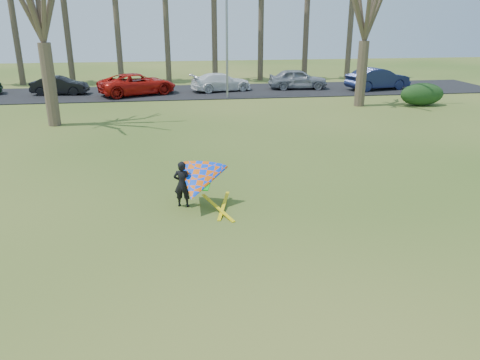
{
  "coord_description": "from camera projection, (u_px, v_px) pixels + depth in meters",
  "views": [
    {
      "loc": [
        -1.79,
        -10.37,
        5.55
      ],
      "look_at": [
        0.0,
        2.0,
        1.1
      ],
      "focal_mm": 35.0,
      "sensor_mm": 36.0,
      "label": 1
    }
  ],
  "objects": [
    {
      "name": "car_3",
      "position": [
        221.0,
        82.0,
        35.06
      ],
      "size": [
        4.86,
        2.9,
        1.32
      ],
      "primitive_type": "imported",
      "rotation": [
        0.0,
        0.0,
        1.82
      ],
      "color": "white",
      "rests_on": "parking_strip"
    },
    {
      "name": "hedge_near",
      "position": [
        422.0,
        94.0,
        29.76
      ],
      "size": [
        2.87,
        1.3,
        1.43
      ],
      "primitive_type": "ellipsoid",
      "color": "#163613",
      "rests_on": "ground"
    },
    {
      "name": "car_1",
      "position": [
        60.0,
        85.0,
        33.53
      ],
      "size": [
        4.01,
        1.7,
        1.29
      ],
      "primitive_type": "imported",
      "rotation": [
        0.0,
        0.0,
        1.48
      ],
      "color": "black",
      "rests_on": "parking_strip"
    },
    {
      "name": "car_4",
      "position": [
        298.0,
        79.0,
        36.03
      ],
      "size": [
        4.59,
        2.17,
        1.52
      ],
      "primitive_type": "imported",
      "rotation": [
        0.0,
        0.0,
        1.48
      ],
      "color": "gray",
      "rests_on": "parking_strip"
    },
    {
      "name": "ground",
      "position": [
        251.0,
        247.0,
        11.77
      ],
      "size": [
        100.0,
        100.0,
        0.0
      ],
      "primitive_type": "plane",
      "color": "#1F5111",
      "rests_on": "ground"
    },
    {
      "name": "parking_strip",
      "position": [
        196.0,
        92.0,
        35.07
      ],
      "size": [
        46.0,
        7.0,
        0.06
      ],
      "primitive_type": "cube",
      "color": "black",
      "rests_on": "ground"
    },
    {
      "name": "car_5",
      "position": [
        378.0,
        79.0,
        35.73
      ],
      "size": [
        5.15,
        2.74,
        1.61
      ],
      "primitive_type": "imported",
      "rotation": [
        0.0,
        0.0,
        1.79
      ],
      "color": "#172047",
      "rests_on": "parking_strip"
    },
    {
      "name": "kite_flyer",
      "position": [
        197.0,
        182.0,
        13.86
      ],
      "size": [
        2.13,
        2.39,
        2.02
      ],
      "color": "black",
      "rests_on": "ground"
    },
    {
      "name": "car_2",
      "position": [
        138.0,
        84.0,
        33.39
      ],
      "size": [
        6.02,
        4.5,
        1.52
      ],
      "primitive_type": "imported",
      "rotation": [
        0.0,
        0.0,
        1.98
      ],
      "color": "red",
      "rests_on": "parking_strip"
    },
    {
      "name": "streetlight",
      "position": [
        229.0,
        31.0,
        31.07
      ],
      "size": [
        2.28,
        0.18,
        8.0
      ],
      "color": "gray",
      "rests_on": "ground"
    }
  ]
}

